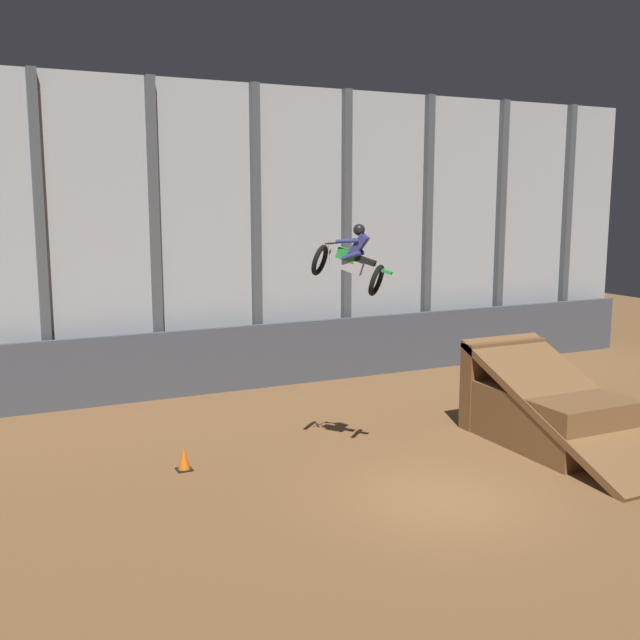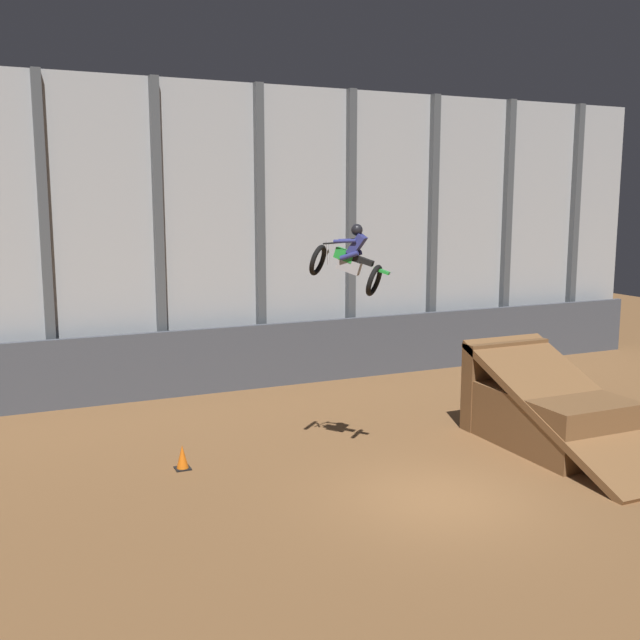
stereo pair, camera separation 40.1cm
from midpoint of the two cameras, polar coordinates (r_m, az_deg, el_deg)
ground_plane at (r=16.44m, az=9.83°, el=-13.33°), size 60.00×60.00×0.00m
arena_back_wall at (r=25.28m, az=-4.25°, el=6.30°), size 32.00×0.40×9.98m
lower_barrier at (r=25.13m, az=-3.60°, el=-2.73°), size 31.36×0.20×2.14m
dirt_ramp at (r=20.38m, az=17.26°, el=-6.58°), size 2.55×5.88×2.58m
rider_bike_solo at (r=16.76m, az=2.92°, el=4.53°), size 1.68×1.69×1.64m
traffic_cone_near_ramp at (r=18.05m, az=-9.81°, el=-10.28°), size 0.36×0.36×0.58m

